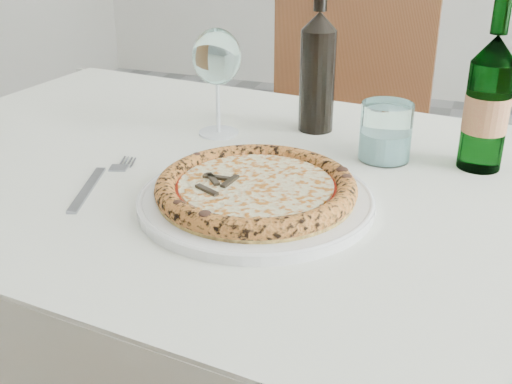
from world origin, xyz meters
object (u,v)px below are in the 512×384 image
(chair_far, at_px, (340,133))
(beer_bottle, at_px, (488,103))
(wine_glass, at_px, (217,59))
(pizza, at_px, (256,188))
(plate, at_px, (256,199))
(dining_table, at_px, (278,231))
(tumbler, at_px, (385,136))
(wine_bottle, at_px, (318,70))

(chair_far, height_order, beer_bottle, beer_bottle)
(chair_far, bearing_deg, wine_glass, -95.18)
(pizza, bearing_deg, plate, -19.36)
(dining_table, distance_m, pizza, 0.15)
(beer_bottle, bearing_deg, chair_far, 118.45)
(plate, height_order, pizza, pizza)
(plate, xyz_separation_m, wine_glass, (-0.16, 0.25, 0.12))
(dining_table, relative_size, tumbler, 16.05)
(wine_glass, xyz_separation_m, wine_bottle, (0.16, 0.08, -0.02))
(wine_bottle, bearing_deg, chair_far, 98.48)
(wine_glass, bearing_deg, wine_bottle, 28.01)
(beer_bottle, bearing_deg, wine_bottle, 163.97)
(dining_table, xyz_separation_m, wine_glass, (-0.16, 0.15, 0.22))
(plate, bearing_deg, pizza, 160.64)
(wine_glass, bearing_deg, dining_table, -42.28)
(pizza, height_order, tumbler, tumbler)
(pizza, distance_m, wine_bottle, 0.34)
(wine_glass, bearing_deg, beer_bottle, 0.03)
(chair_far, bearing_deg, dining_table, -83.23)
(plate, distance_m, tumbler, 0.27)
(chair_far, xyz_separation_m, plate, (0.10, -0.95, 0.23))
(chair_far, height_order, plate, chair_far)
(chair_far, distance_m, beer_bottle, 0.86)
(dining_table, height_order, plate, plate)
(plate, xyz_separation_m, pizza, (-0.00, 0.00, 0.02))
(dining_table, xyz_separation_m, chair_far, (-0.10, 0.85, -0.13))
(wine_glass, height_order, beer_bottle, beer_bottle)
(dining_table, bearing_deg, tumbler, 44.79)
(dining_table, distance_m, chair_far, 0.86)
(beer_bottle, bearing_deg, wine_glass, -179.97)
(chair_far, relative_size, beer_bottle, 3.61)
(plate, xyz_separation_m, beer_bottle, (0.28, 0.25, 0.09))
(dining_table, distance_m, tumbler, 0.23)
(plate, relative_size, wine_bottle, 1.27)
(tumbler, bearing_deg, dining_table, -135.21)
(pizza, bearing_deg, dining_table, 89.99)
(beer_bottle, distance_m, wine_bottle, 0.30)
(wine_bottle, bearing_deg, tumbler, -35.06)
(dining_table, xyz_separation_m, plate, (-0.00, -0.10, 0.10))
(chair_far, xyz_separation_m, pizza, (0.10, -0.95, 0.25))
(wine_glass, relative_size, wine_bottle, 0.73)
(beer_bottle, height_order, wine_bottle, beer_bottle)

